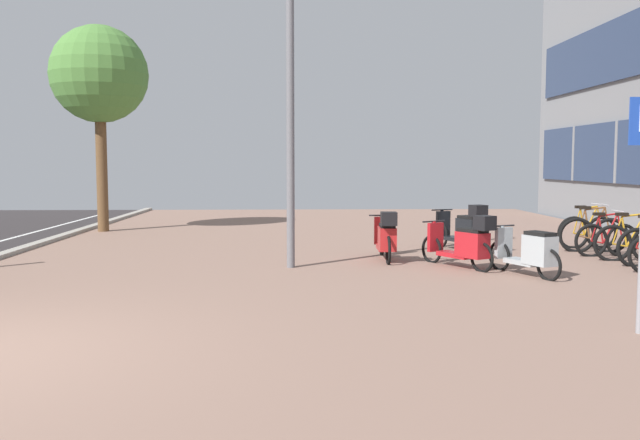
% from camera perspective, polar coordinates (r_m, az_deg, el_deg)
% --- Properties ---
extents(ground, '(21.00, 40.00, 0.13)m').
position_cam_1_polar(ground, '(6.82, -18.37, -11.13)').
color(ground, black).
extents(bicycle_rack_04, '(1.38, 0.48, 0.98)m').
position_cam_1_polar(bicycle_rack_04, '(13.77, 24.90, -1.76)').
color(bicycle_rack_04, black).
rests_on(bicycle_rack_04, ground).
extents(bicycle_rack_05, '(1.31, 0.48, 0.93)m').
position_cam_1_polar(bicycle_rack_05, '(14.28, 23.15, -1.54)').
color(bicycle_rack_05, black).
rests_on(bicycle_rack_05, ground).
extents(bicycle_rack_06, '(1.39, 0.48, 1.02)m').
position_cam_1_polar(bicycle_rack_06, '(14.87, 22.18, -1.16)').
color(bicycle_rack_06, black).
rests_on(bicycle_rack_06, ground).
extents(bicycle_rack_07, '(1.35, 0.48, 0.99)m').
position_cam_1_polar(bicycle_rack_07, '(15.53, 21.73, -0.94)').
color(bicycle_rack_07, black).
rests_on(bicycle_rack_07, ground).
extents(scooter_near, '(0.84, 1.56, 0.80)m').
position_cam_1_polar(scooter_near, '(11.34, 17.37, -2.59)').
color(scooter_near, black).
rests_on(scooter_near, ground).
extents(scooter_mid, '(0.88, 1.77, 1.02)m').
position_cam_1_polar(scooter_mid, '(14.17, 12.12, -0.78)').
color(scooter_mid, black).
rests_on(scooter_mid, ground).
extents(scooter_far, '(1.05, 1.58, 0.97)m').
position_cam_1_polar(scooter_far, '(11.88, 12.19, -1.95)').
color(scooter_far, black).
rests_on(scooter_far, ground).
extents(scooter_extra, '(0.52, 1.77, 0.98)m').
position_cam_1_polar(scooter_extra, '(12.58, 5.62, -1.47)').
color(scooter_extra, black).
rests_on(scooter_extra, ground).
extents(lamp_post, '(0.20, 0.52, 6.34)m').
position_cam_1_polar(lamp_post, '(11.77, -2.55, 13.00)').
color(lamp_post, slate).
rests_on(lamp_post, ground).
extents(street_tree, '(2.54, 2.54, 5.42)m').
position_cam_1_polar(street_tree, '(18.93, -18.22, 11.55)').
color(street_tree, brown).
rests_on(street_tree, ground).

